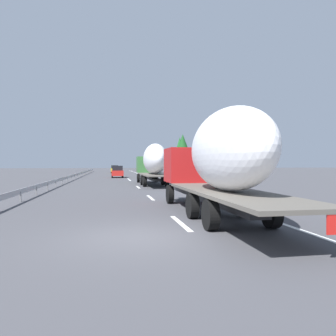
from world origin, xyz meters
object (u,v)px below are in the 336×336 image
at_px(truck_trailing, 217,158).
at_px(car_red_compact, 117,172).
at_px(truck_lead, 153,162).
at_px(road_sign, 155,164).
at_px(car_yellow_coupe, 114,169).

height_order(truck_trailing, car_red_compact, truck_trailing).
relative_size(truck_lead, road_sign, 4.21).
bearing_deg(road_sign, truck_lead, 171.63).
height_order(car_red_compact, car_yellow_coupe, car_red_compact).
relative_size(truck_trailing, car_red_compact, 3.45).
bearing_deg(car_red_compact, truck_trailing, -175.30).
distance_m(truck_lead, car_yellow_coupe, 46.34).
height_order(truck_lead, truck_trailing, truck_trailing).
bearing_deg(truck_trailing, truck_lead, 0.00).
distance_m(truck_trailing, car_red_compact, 40.30).
relative_size(car_yellow_coupe, road_sign, 1.44).
xyz_separation_m(truck_trailing, car_red_compact, (40.14, 3.30, -1.48)).
bearing_deg(car_yellow_coupe, truck_trailing, -177.04).
xyz_separation_m(truck_trailing, car_yellow_coupe, (66.72, 3.45, -1.49)).
height_order(truck_lead, car_yellow_coupe, truck_lead).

